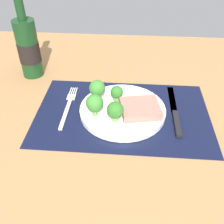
% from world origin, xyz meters
% --- Properties ---
extents(ground_plane, '(1.40, 1.10, 0.03)m').
position_xyz_m(ground_plane, '(0.00, 0.00, -0.01)').
color(ground_plane, '#996D42').
extents(placemat, '(0.47, 0.31, 0.00)m').
position_xyz_m(placemat, '(0.00, 0.00, 0.00)').
color(placemat, black).
rests_on(placemat, ground_plane).
extents(plate, '(0.23, 0.23, 0.02)m').
position_xyz_m(plate, '(0.00, 0.00, 0.01)').
color(plate, white).
rests_on(plate, placemat).
extents(steak, '(0.11, 0.10, 0.02)m').
position_xyz_m(steak, '(0.05, -0.01, 0.03)').
color(steak, '#9E6B5B').
rests_on(steak, plate).
extents(broccoli_near_fork, '(0.05, 0.05, 0.06)m').
position_xyz_m(broccoli_near_fork, '(-0.07, -0.03, 0.06)').
color(broccoli_near_fork, '#5B8942').
rests_on(broccoli_near_fork, plate).
extents(broccoli_front_edge, '(0.04, 0.04, 0.04)m').
position_xyz_m(broccoli_front_edge, '(-0.02, 0.04, 0.04)').
color(broccoli_front_edge, '#5B8942').
rests_on(broccoli_front_edge, plate).
extents(broccoli_back_left, '(0.04, 0.04, 0.06)m').
position_xyz_m(broccoli_back_left, '(-0.07, 0.03, 0.06)').
color(broccoli_back_left, '#5B8942').
rests_on(broccoli_back_left, plate).
extents(broccoli_center, '(0.04, 0.04, 0.06)m').
position_xyz_m(broccoli_center, '(-0.02, -0.05, 0.05)').
color(broccoli_center, '#6B994C').
rests_on(broccoli_center, plate).
extents(fork, '(0.02, 0.19, 0.01)m').
position_xyz_m(fork, '(-0.15, 0.01, 0.01)').
color(fork, silver).
rests_on(fork, placemat).
extents(knife, '(0.02, 0.23, 0.01)m').
position_xyz_m(knife, '(0.14, 0.01, 0.01)').
color(knife, black).
rests_on(knife, placemat).
extents(wine_bottle, '(0.07, 0.07, 0.27)m').
position_xyz_m(wine_bottle, '(-0.31, 0.19, 0.10)').
color(wine_bottle, '#143819').
rests_on(wine_bottle, ground_plane).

